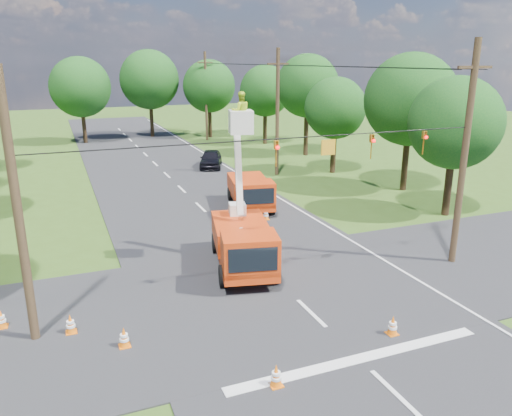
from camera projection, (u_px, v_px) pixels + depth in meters
name	position (u px, v px, depth m)	size (l,w,h in m)	color
ground	(182.00, 190.00, 36.36)	(140.00, 140.00, 0.00)	#344F17
road_main	(182.00, 190.00, 36.36)	(12.00, 100.00, 0.06)	black
road_cross	(288.00, 292.00, 20.36)	(56.00, 10.00, 0.07)	black
stop_bar	(359.00, 360.00, 15.74)	(9.00, 0.45, 0.02)	silver
edge_line	(253.00, 183.00, 38.36)	(0.12, 90.00, 0.02)	silver
bucket_truck	(243.00, 234.00, 22.22)	(3.61, 6.54, 7.83)	#C0370D
second_truck	(251.00, 191.00, 31.50)	(3.23, 6.10, 2.17)	#C0370D
ground_worker	(241.00, 253.00, 21.74)	(0.74, 0.48, 2.03)	orange
distant_car	(211.00, 159.00, 43.75)	(1.80, 4.48, 1.53)	black
traffic_cone_0	(276.00, 376.00, 14.36)	(0.38, 0.38, 0.71)	orange
traffic_cone_1	(393.00, 325.00, 17.08)	(0.38, 0.38, 0.71)	orange
traffic_cone_2	(267.00, 230.00, 26.58)	(0.38, 0.38, 0.71)	orange
traffic_cone_3	(266.00, 214.00, 29.38)	(0.38, 0.38, 0.71)	orange
traffic_cone_4	(124.00, 338.00, 16.34)	(0.38, 0.38, 0.71)	orange
traffic_cone_5	(71.00, 324.00, 17.18)	(0.38, 0.38, 0.71)	orange
traffic_cone_6	(1.00, 319.00, 17.51)	(0.38, 0.38, 0.71)	orange
traffic_cone_7	(246.00, 192.00, 34.24)	(0.38, 0.38, 0.71)	orange
pole_right_near	(465.00, 154.00, 21.95)	(1.80, 0.30, 10.00)	#4C3823
pole_right_mid	(277.00, 112.00, 39.72)	(1.80, 0.30, 10.00)	#4C3823
pole_right_far	(206.00, 96.00, 57.50)	(1.80, 0.30, 10.00)	#4C3823
pole_left	(18.00, 212.00, 15.67)	(0.30, 0.30, 9.00)	#4C3823
signal_span	(342.00, 146.00, 19.47)	(18.00, 0.29, 1.07)	black
tree_right_a	(455.00, 123.00, 28.95)	(5.40, 5.40, 8.28)	#382616
tree_right_b	(411.00, 100.00, 34.57)	(6.40, 6.40, 9.65)	#382616
tree_right_c	(335.00, 108.00, 40.46)	(5.00, 5.00, 7.83)	#382616
tree_right_d	(307.00, 86.00, 47.76)	(6.00, 6.00, 9.70)	#382616
tree_right_e	(265.00, 91.00, 54.75)	(5.60, 5.60, 8.63)	#382616
tree_far_a	(80.00, 87.00, 55.01)	(6.60, 6.60, 9.50)	#382616
tree_far_b	(149.00, 80.00, 59.48)	(7.00, 7.00, 10.32)	#382616
tree_far_c	(209.00, 86.00, 59.36)	(6.20, 6.20, 9.18)	#382616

